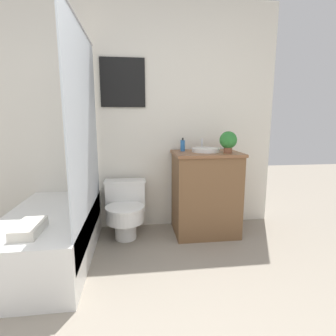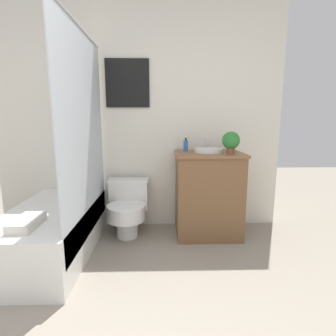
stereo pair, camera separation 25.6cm
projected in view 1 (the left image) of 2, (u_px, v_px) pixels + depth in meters
name	position (u px, v px, depth m)	size (l,w,h in m)	color
wall_back	(134.00, 117.00, 2.90)	(3.20, 0.07, 2.50)	silver
shower_area	(52.00, 231.00, 2.28)	(0.70, 1.38, 1.98)	white
toilet	(125.00, 208.00, 2.77)	(0.44, 0.53, 0.58)	white
vanity	(205.00, 193.00, 2.83)	(0.70, 0.54, 0.89)	brown
sink	(206.00, 150.00, 2.77)	(0.30, 0.34, 0.13)	white
soap_bottle	(183.00, 145.00, 2.82)	(0.05, 0.05, 0.14)	#2D6BB2
potted_plant	(228.00, 141.00, 2.64)	(0.18, 0.18, 0.22)	brown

